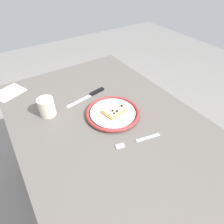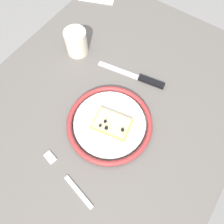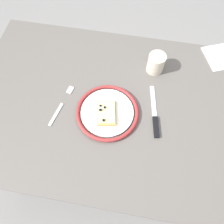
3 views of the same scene
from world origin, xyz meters
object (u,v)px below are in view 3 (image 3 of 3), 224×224
(plate, at_px, (107,112))
(knife, at_px, (155,120))
(napkin, at_px, (219,57))
(fork, at_px, (62,105))
(cup, at_px, (156,63))
(dining_table, at_px, (106,112))
(pizza_slice_near, at_px, (106,113))

(plate, distance_m, knife, 0.20)
(napkin, bearing_deg, fork, -150.23)
(napkin, bearing_deg, cup, -157.18)
(dining_table, height_order, pizza_slice_near, pizza_slice_near)
(plate, xyz_separation_m, knife, (0.20, 0.00, -0.01))
(plate, distance_m, cup, 0.31)
(napkin, bearing_deg, knife, -125.26)
(pizza_slice_near, distance_m, napkin, 0.61)
(dining_table, relative_size, fork, 5.85)
(knife, xyz_separation_m, napkin, (0.27, 0.38, -0.00))
(dining_table, relative_size, napkin, 7.96)
(dining_table, bearing_deg, fork, -167.45)
(knife, height_order, cup, cup)
(fork, bearing_deg, knife, 0.12)
(plate, xyz_separation_m, pizza_slice_near, (-0.00, -0.01, 0.01))
(plate, bearing_deg, pizza_slice_near, -96.70)
(cup, bearing_deg, knife, -83.87)
(dining_table, distance_m, napkin, 0.59)
(knife, relative_size, fork, 1.20)
(cup, distance_m, napkin, 0.32)
(pizza_slice_near, height_order, cup, cup)
(cup, bearing_deg, fork, -145.27)
(fork, bearing_deg, plate, -1.02)
(dining_table, height_order, napkin, napkin)
(pizza_slice_near, bearing_deg, dining_table, 105.87)
(fork, height_order, napkin, same)
(cup, bearing_deg, napkin, 22.82)
(plate, relative_size, fork, 1.30)
(fork, xyz_separation_m, napkin, (0.66, 0.38, -0.00))
(pizza_slice_near, distance_m, fork, 0.20)
(cup, bearing_deg, dining_table, -131.03)
(napkin, bearing_deg, plate, -140.57)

